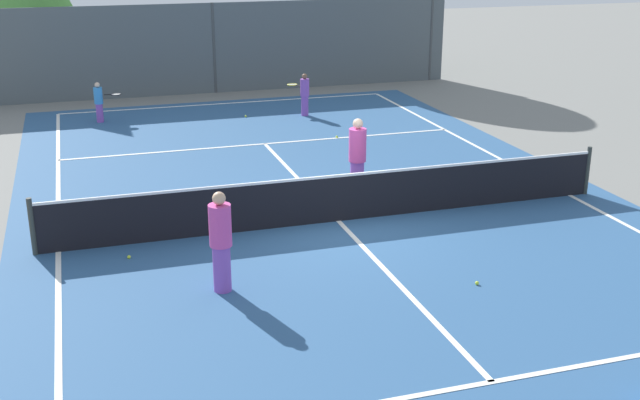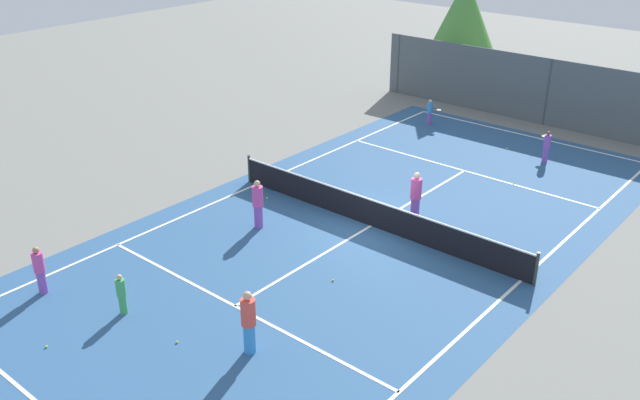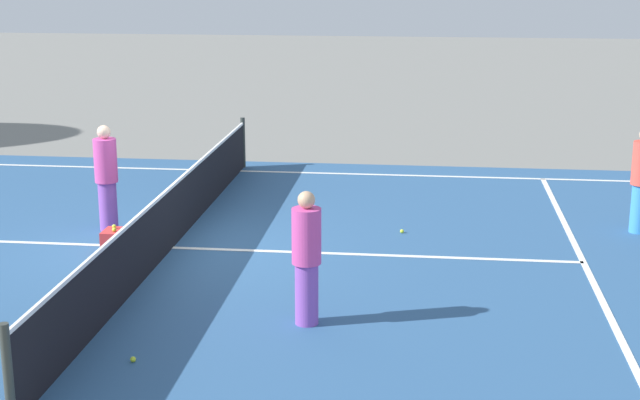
{
  "view_description": "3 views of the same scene",
  "coord_description": "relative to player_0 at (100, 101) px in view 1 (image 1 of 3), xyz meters",
  "views": [
    {
      "loc": [
        -4.92,
        -14.47,
        5.73
      ],
      "look_at": [
        -0.82,
        -1.35,
        0.99
      ],
      "focal_mm": 44.56,
      "sensor_mm": 36.0,
      "label": 1
    },
    {
      "loc": [
        12.24,
        -17.24,
        10.84
      ],
      "look_at": [
        -1.15,
        -1.36,
        1.12
      ],
      "focal_mm": 38.83,
      "sensor_mm": 36.0,
      "label": 2
    },
    {
      "loc": [
        -13.94,
        -4.0,
        4.54
      ],
      "look_at": [
        -1.2,
        -2.52,
        1.18
      ],
      "focal_mm": 52.95,
      "sensor_mm": 36.0,
      "label": 3
    }
  ],
  "objects": [
    {
      "name": "ground_plane",
      "position": [
        4.21,
        -10.48,
        -0.65
      ],
      "size": [
        80.0,
        80.0,
        0.0
      ],
      "primitive_type": "plane",
      "color": "slate"
    },
    {
      "name": "court_surface",
      "position": [
        4.21,
        -10.48,
        -0.64
      ],
      "size": [
        13.0,
        25.0,
        0.01
      ],
      "color": "#2D5684",
      "rests_on": "ground_plane"
    },
    {
      "name": "tennis_net",
      "position": [
        4.21,
        -10.48,
        -0.14
      ],
      "size": [
        11.9,
        0.1,
        1.1
      ],
      "color": "#333833",
      "rests_on": "ground_plane"
    },
    {
      "name": "perimeter_fence",
      "position": [
        4.21,
        3.52,
        0.95
      ],
      "size": [
        18.0,
        0.12,
        3.2
      ],
      "color": "#515B60",
      "rests_on": "ground_plane"
    },
    {
      "name": "player_0",
      "position": [
        0.0,
        0.0,
        0.0
      ],
      "size": [
        0.85,
        0.43,
        1.24
      ],
      "color": "purple",
      "rests_on": "ground_plane"
    },
    {
      "name": "player_3",
      "position": [
        6.26,
        -1.0,
        0.05
      ],
      "size": [
        0.65,
        0.84,
        1.35
      ],
      "color": "purple",
      "rests_on": "ground_plane"
    },
    {
      "name": "player_4",
      "position": [
        5.1,
        -9.15,
        0.27
      ],
      "size": [
        0.38,
        0.38,
        1.8
      ],
      "color": "purple",
      "rests_on": "ground_plane"
    },
    {
      "name": "player_5",
      "position": [
        1.33,
        -13.02,
        0.24
      ],
      "size": [
        0.37,
        0.37,
        1.73
      ],
      "color": "purple",
      "rests_on": "ground_plane"
    },
    {
      "name": "ball_crate",
      "position": [
        3.91,
        -9.69,
        -0.46
      ],
      "size": [
        0.43,
        0.4,
        0.43
      ],
      "color": "red",
      "rests_on": "ground_plane"
    },
    {
      "name": "tennis_ball_0",
      "position": [
        6.34,
        -4.03,
        -0.61
      ],
      "size": [
        0.07,
        0.07,
        0.07
      ],
      "primitive_type": "sphere",
      "color": "#CCE533",
      "rests_on": "ground_plane"
    },
    {
      "name": "tennis_ball_1",
      "position": [
        2.2,
        -10.03,
        -0.61
      ],
      "size": [
        0.07,
        0.07,
        0.07
      ],
      "primitive_type": "sphere",
      "color": "#CCE533",
      "rests_on": "ground_plane"
    },
    {
      "name": "tennis_ball_2",
      "position": [
        5.47,
        -14.09,
        -0.61
      ],
      "size": [
        0.07,
        0.07,
        0.07
      ],
      "primitive_type": "sphere",
      "color": "#CCE533",
      "rests_on": "ground_plane"
    },
    {
      "name": "tennis_ball_4",
      "position": [
        1.61,
        -9.77,
        -0.61
      ],
      "size": [
        0.07,
        0.07,
        0.07
      ],
      "primitive_type": "sphere",
      "color": "#CCE533",
      "rests_on": "ground_plane"
    },
    {
      "name": "tennis_ball_5",
      "position": [
        4.41,
        -0.69,
        -0.61
      ],
      "size": [
        0.07,
        0.07,
        0.07
      ],
      "primitive_type": "sphere",
      "color": "#CCE533",
      "rests_on": "ground_plane"
    },
    {
      "name": "tennis_ball_6",
      "position": [
        -0.05,
        -11.19,
        -0.61
      ],
      "size": [
        0.07,
        0.07,
        0.07
      ],
      "primitive_type": "sphere",
      "color": "#CCE533",
      "rests_on": "ground_plane"
    }
  ]
}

